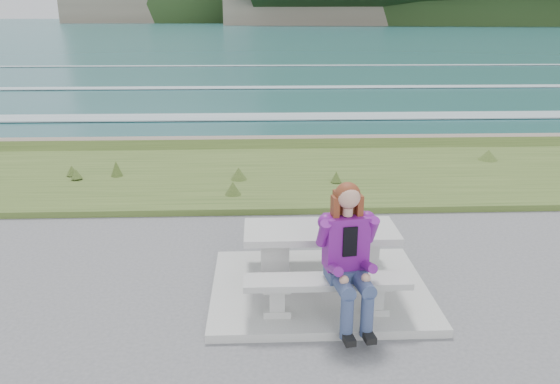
{
  "coord_description": "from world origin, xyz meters",
  "views": [
    {
      "loc": [
        -0.72,
        -5.96,
        3.24
      ],
      "look_at": [
        -0.43,
        1.2,
        0.92
      ],
      "focal_mm": 35.0,
      "sensor_mm": 36.0,
      "label": 1
    }
  ],
  "objects": [
    {
      "name": "shore_drop",
      "position": [
        0.0,
        7.9,
        0.0
      ],
      "size": [
        160.0,
        0.8,
        2.2
      ],
      "primitive_type": "cube",
      "color": "#64584B",
      "rests_on": "ground"
    },
    {
      "name": "bench_seaward",
      "position": [
        0.0,
        0.7,
        0.45
      ],
      "size": [
        1.8,
        0.35,
        0.45
      ],
      "color": "#9F9F9A",
      "rests_on": "concrete_slab"
    },
    {
      "name": "ocean",
      "position": [
        0.0,
        25.09,
        -1.74
      ],
      "size": [
        1600.0,
        1600.0,
        0.09
      ],
      "color": "#1D5154",
      "rests_on": "ground"
    },
    {
      "name": "bench_landward",
      "position": [
        0.0,
        -0.7,
        0.45
      ],
      "size": [
        1.8,
        0.35,
        0.45
      ],
      "color": "#9F9F9A",
      "rests_on": "concrete_slab"
    },
    {
      "name": "headland_range",
      "position": [
        190.27,
        398.25,
        9.94
      ],
      "size": [
        729.83,
        363.95,
        210.92
      ],
      "color": "#64584B",
      "rests_on": "ground"
    },
    {
      "name": "seated_woman",
      "position": [
        0.21,
        -0.84,
        0.66
      ],
      "size": [
        0.54,
        0.83,
        1.52
      ],
      "rotation": [
        0.0,
        0.0,
        0.15
      ],
      "color": "navy",
      "rests_on": "concrete_slab"
    },
    {
      "name": "picnic_table",
      "position": [
        0.0,
        0.0,
        0.68
      ],
      "size": [
        1.8,
        0.75,
        0.75
      ],
      "color": "#9F9F9A",
      "rests_on": "concrete_slab"
    },
    {
      "name": "concrete_slab",
      "position": [
        0.0,
        0.0,
        0.05
      ],
      "size": [
        2.6,
        2.1,
        0.1
      ],
      "primitive_type": "cube",
      "color": "#9F9F9A",
      "rests_on": "ground"
    },
    {
      "name": "grass_verge",
      "position": [
        0.0,
        5.0,
        0.0
      ],
      "size": [
        160.0,
        4.5,
        0.22
      ],
      "primitive_type": "cube",
      "color": "#334A1C",
      "rests_on": "ground"
    }
  ]
}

